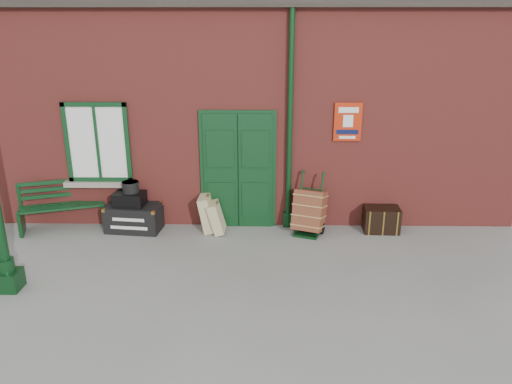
{
  "coord_description": "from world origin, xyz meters",
  "views": [
    {
      "loc": [
        0.19,
        -7.49,
        3.85
      ],
      "look_at": [
        0.05,
        0.6,
        1.0
      ],
      "focal_mm": 35.0,
      "sensor_mm": 36.0,
      "label": 1
    }
  ],
  "objects_px": {
    "porter_trolley": "(309,211)",
    "houdini_trunk": "(134,218)",
    "bench": "(62,204)",
    "dark_trunk": "(381,219)"
  },
  "relations": [
    {
      "from": "houdini_trunk",
      "to": "porter_trolley",
      "type": "relative_size",
      "value": 0.89
    },
    {
      "from": "bench",
      "to": "porter_trolley",
      "type": "height_order",
      "value": "porter_trolley"
    },
    {
      "from": "bench",
      "to": "dark_trunk",
      "type": "bearing_deg",
      "value": -18.85
    },
    {
      "from": "porter_trolley",
      "to": "dark_trunk",
      "type": "bearing_deg",
      "value": 24.59
    },
    {
      "from": "houdini_trunk",
      "to": "porter_trolley",
      "type": "distance_m",
      "value": 3.32
    },
    {
      "from": "porter_trolley",
      "to": "houdini_trunk",
      "type": "bearing_deg",
      "value": -160.75
    },
    {
      "from": "bench",
      "to": "houdini_trunk",
      "type": "distance_m",
      "value": 1.4
    },
    {
      "from": "houdini_trunk",
      "to": "dark_trunk",
      "type": "distance_m",
      "value": 4.68
    },
    {
      "from": "porter_trolley",
      "to": "bench",
      "type": "bearing_deg",
      "value": -161.64
    },
    {
      "from": "dark_trunk",
      "to": "bench",
      "type": "bearing_deg",
      "value": -178.68
    }
  ]
}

